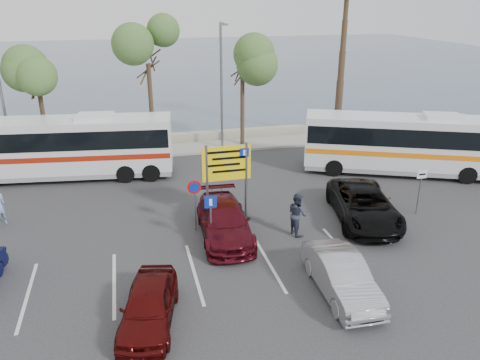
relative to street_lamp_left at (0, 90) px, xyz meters
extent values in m
plane|color=#2E2E30|center=(10.00, -13.52, -4.60)|extent=(120.00, 120.00, 0.00)
cube|color=#9D998E|center=(10.00, 0.48, -4.52)|extent=(44.00, 2.40, 0.15)
cube|color=#AAA188|center=(10.00, 2.48, -4.30)|extent=(48.00, 0.80, 0.60)
plane|color=#43546C|center=(10.00, 46.48, -4.59)|extent=(140.00, 140.00, 0.00)
cylinder|color=#382619|center=(2.00, 0.48, -1.93)|extent=(0.28, 0.28, 5.04)
cylinder|color=#382619|center=(8.50, 0.48, -1.65)|extent=(0.28, 0.28, 5.60)
cylinder|color=#382619|center=(14.50, 0.48, -1.86)|extent=(0.28, 0.28, 5.18)
cylinder|color=#382619|center=(21.50, 0.48, 0.55)|extent=(0.48, 0.48, 10.00)
cylinder|color=slate|center=(0.00, 0.08, -0.45)|extent=(0.16, 0.16, 8.00)
cylinder|color=slate|center=(13.00, 0.08, -0.45)|extent=(0.16, 0.16, 8.00)
cylinder|color=slate|center=(13.00, -0.37, 3.50)|extent=(0.12, 0.90, 0.12)
cube|color=slate|center=(13.00, -0.87, 3.45)|extent=(0.45, 0.25, 0.12)
cylinder|color=slate|center=(10.10, -10.32, -2.80)|extent=(0.12, 0.12, 3.60)
cylinder|color=slate|center=(11.90, -10.32, -2.80)|extent=(0.12, 0.12, 3.60)
cube|color=yellow|center=(11.00, -10.32, -1.90)|extent=(2.20, 0.06, 1.60)
cube|color=#0C2699|center=(11.80, -10.36, -1.45)|extent=(0.42, 0.01, 0.42)
cylinder|color=slate|center=(9.40, -11.12, -3.50)|extent=(0.07, 0.07, 2.20)
cylinder|color=#B20C0C|center=(9.40, -11.15, -2.55)|extent=(0.60, 0.03, 0.60)
cylinder|color=slate|center=(9.80, -12.72, -3.50)|extent=(0.07, 0.07, 2.20)
cube|color=#0C2699|center=(9.80, -12.74, -2.60)|extent=(0.50, 0.03, 0.50)
cylinder|color=slate|center=(19.80, -12.02, -3.50)|extent=(0.07, 0.07, 2.20)
cube|color=white|center=(19.80, -12.04, -2.60)|extent=(0.50, 0.03, 0.40)
cube|color=silver|center=(3.50, -3.02, -2.64)|extent=(11.80, 3.94, 2.85)
cube|color=black|center=(3.50, -3.02, -2.14)|extent=(11.58, 3.95, 1.01)
cube|color=#9B1D0B|center=(3.50, -3.02, -3.10)|extent=(11.69, 3.95, 0.29)
cube|color=gray|center=(3.50, -3.02, -4.07)|extent=(11.68, 3.90, 0.53)
cube|color=silver|center=(3.50, -3.02, -1.11)|extent=(2.11, 1.78, 0.23)
cube|color=silver|center=(22.22, -7.02, -2.68)|extent=(11.41, 6.77, 2.80)
cube|color=black|center=(22.22, -7.02, -2.18)|extent=(11.22, 6.72, 1.00)
cube|color=orange|center=(22.22, -7.02, -3.13)|extent=(11.32, 6.75, 0.28)
cube|color=gray|center=(22.22, -7.02, -4.08)|extent=(11.30, 6.70, 0.52)
cube|color=silver|center=(22.22, -7.02, -1.16)|extent=(2.35, 2.15, 0.23)
imported|color=#530D18|center=(10.50, -12.02, -3.87)|extent=(2.35, 5.14, 1.46)
imported|color=#4D0B0B|center=(7.00, -17.02, -3.93)|extent=(2.40, 4.16, 1.33)
imported|color=black|center=(17.00, -12.02, -3.84)|extent=(3.68, 5.91, 1.53)
imported|color=#9A999F|center=(13.50, -17.02, -3.90)|extent=(1.60, 4.27, 1.39)
imported|color=#2E3245|center=(13.58, -12.52, -3.66)|extent=(0.87, 1.03, 1.88)
camera|label=1|loc=(6.80, -29.41, 4.98)|focal=35.00mm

